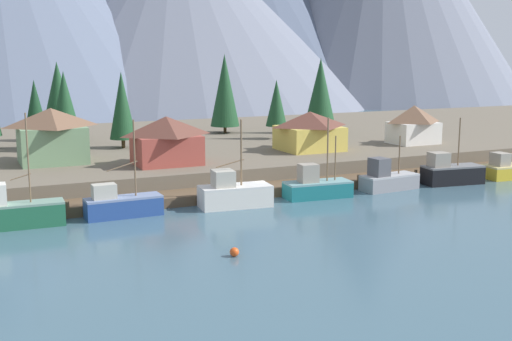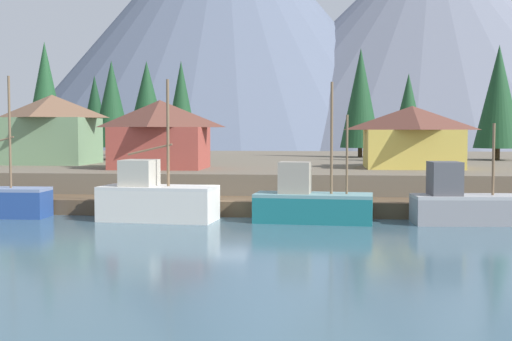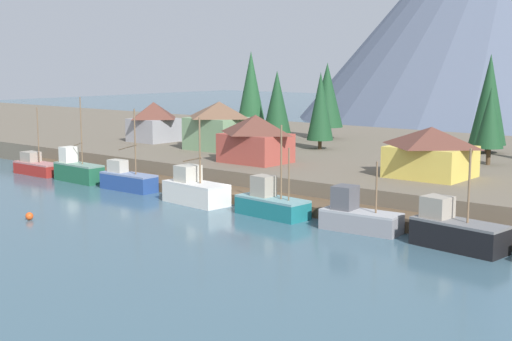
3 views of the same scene
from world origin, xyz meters
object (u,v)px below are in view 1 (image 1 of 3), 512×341
at_px(house_yellow, 310,130).
at_px(conifer_mid_right, 276,103).
at_px(house_white, 414,124).
at_px(conifer_near_left, 35,108).
at_px(fishing_boat_blue, 122,205).
at_px(fishing_boat_yellow, 510,170).
at_px(house_green, 52,135).
at_px(house_red, 167,140).
at_px(fishing_boat_black, 451,173).
at_px(conifer_far_left, 225,90).
at_px(conifer_back_left, 320,92).
at_px(channel_buoy, 234,252).
at_px(conifer_near_right, 65,106).
at_px(conifer_back_right, 122,105).
at_px(fishing_boat_grey, 387,179).
at_px(fishing_boat_teal, 316,187).
at_px(fishing_boat_green, 19,212).
at_px(fishing_boat_white, 234,194).
at_px(conifer_centre, 58,95).

distance_m(house_yellow, conifer_mid_right, 12.61).
distance_m(house_white, conifer_mid_right, 20.16).
bearing_deg(conifer_near_left, fishing_boat_blue, -82.97).
relative_size(fishing_boat_yellow, house_green, 0.94).
xyz_separation_m(house_red, house_yellow, (20.49, 3.05, -0.22)).
height_order(fishing_boat_black, conifer_far_left, conifer_far_left).
distance_m(conifer_back_left, channel_buoy, 59.01).
height_order(fishing_boat_blue, conifer_near_right, conifer_near_right).
distance_m(house_white, conifer_back_right, 40.72).
relative_size(fishing_boat_grey, house_white, 1.06).
distance_m(fishing_boat_teal, fishing_boat_black, 18.00).
relative_size(fishing_boat_green, fishing_boat_white, 1.15).
xyz_separation_m(fishing_boat_yellow, house_white, (-2.62, 15.61, 4.24)).
bearing_deg(fishing_boat_yellow, conifer_centre, 144.73).
relative_size(fishing_boat_green, conifer_back_left, 0.84).
xyz_separation_m(conifer_back_right, conifer_centre, (-6.66, 11.47, 0.90)).
bearing_deg(fishing_boat_white, house_white, 29.88).
bearing_deg(conifer_near_left, house_red, -58.18).
distance_m(fishing_boat_blue, conifer_far_left, 46.44).
distance_m(fishing_boat_green, conifer_mid_right, 48.17).
relative_size(conifer_near_left, conifer_far_left, 0.73).
distance_m(fishing_boat_black, conifer_back_left, 32.91).
distance_m(fishing_boat_black, conifer_back_right, 43.21).
bearing_deg(fishing_boat_green, fishing_boat_grey, 1.21).
distance_m(house_white, conifer_centre, 51.44).
relative_size(fishing_boat_blue, conifer_near_right, 0.87).
xyz_separation_m(fishing_boat_blue, fishing_boat_grey, (29.87, -0.34, 0.07)).
relative_size(fishing_boat_blue, fishing_boat_black, 1.17).
relative_size(fishing_boat_yellow, house_red, 0.96).
distance_m(house_white, channel_buoy, 50.86).
bearing_deg(fishing_boat_grey, fishing_boat_white, 176.32).
bearing_deg(conifer_centre, house_red, -73.13).
relative_size(fishing_boat_grey, conifer_centre, 0.60).
distance_m(fishing_boat_white, house_yellow, 24.15).
distance_m(fishing_boat_white, conifer_near_right, 31.61).
relative_size(conifer_centre, conifer_far_left, 0.91).
relative_size(conifer_back_right, channel_buoy, 14.69).
relative_size(fishing_boat_grey, channel_buoy, 9.89).
relative_size(fishing_boat_yellow, conifer_mid_right, 0.83).
bearing_deg(conifer_near_right, fishing_boat_green, -106.65).
distance_m(fishing_boat_teal, conifer_back_right, 32.20).
xyz_separation_m(fishing_boat_blue, fishing_boat_white, (11.08, -0.65, 0.19)).
bearing_deg(conifer_near_left, fishing_boat_teal, -52.81).
relative_size(fishing_boat_green, house_yellow, 1.26).
xyz_separation_m(house_green, conifer_back_left, (43.13, 12.34, 3.35)).
height_order(house_yellow, conifer_near_right, conifer_near_right).
bearing_deg(fishing_boat_grey, fishing_boat_teal, 176.16).
distance_m(house_red, conifer_mid_right, 26.64).
bearing_deg(fishing_boat_white, conifer_near_left, 120.13).
relative_size(house_white, house_yellow, 0.82).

